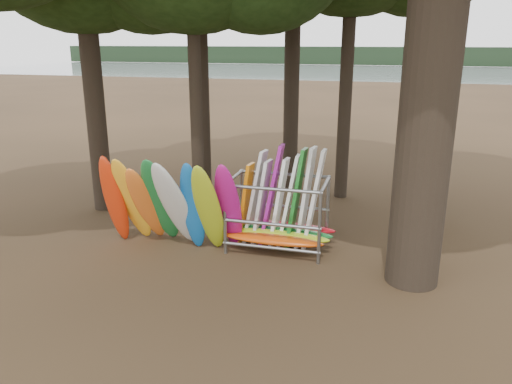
# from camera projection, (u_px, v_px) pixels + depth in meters

# --- Properties ---
(ground) EXTENTS (120.00, 120.00, 0.00)m
(ground) POSITION_uv_depth(u_px,v_px,m) (223.00, 258.00, 13.03)
(ground) COLOR #47331E
(ground) RESTS_ON ground
(lake) EXTENTS (160.00, 160.00, 0.00)m
(lake) POSITION_uv_depth(u_px,v_px,m) (366.00, 82.00, 68.37)
(lake) COLOR gray
(lake) RESTS_ON ground
(far_shore) EXTENTS (160.00, 4.00, 4.00)m
(far_shore) POSITION_uv_depth(u_px,v_px,m) (380.00, 56.00, 113.90)
(far_shore) COLOR black
(far_shore) RESTS_ON ground
(kayak_row) EXTENTS (3.83, 2.11, 2.86)m
(kayak_row) POSITION_uv_depth(u_px,v_px,m) (170.00, 204.00, 13.19)
(kayak_row) COLOR red
(kayak_row) RESTS_ON ground
(storage_rack) EXTENTS (3.06, 1.57, 2.83)m
(storage_rack) POSITION_uv_depth(u_px,v_px,m) (278.00, 215.00, 13.45)
(storage_rack) COLOR gray
(storage_rack) RESTS_ON ground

